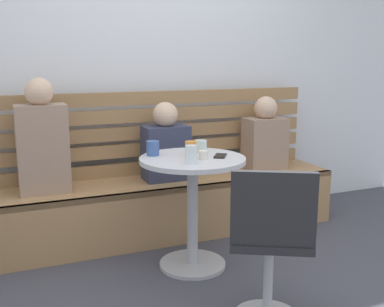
{
  "coord_description": "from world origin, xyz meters",
  "views": [
    {
      "loc": [
        -1.17,
        -2.07,
        1.36
      ],
      "look_at": [
        -0.03,
        0.66,
        0.75
      ],
      "focal_mm": 43.44,
      "sensor_mm": 36.0,
      "label": 1
    }
  ],
  "objects_px": {
    "person_child_middle": "(265,137)",
    "cup_tumbler_orange": "(191,149)",
    "booth_bench": "(169,207)",
    "cafe_table": "(192,191)",
    "person_child_left": "(166,146)",
    "person_adult": "(42,142)",
    "phone_on_table": "(220,156)",
    "cup_espresso_small": "(203,155)",
    "cup_water_clear": "(191,154)",
    "white_chair": "(270,242)",
    "cup_glass_short": "(201,146)",
    "cup_mug_blue": "(153,148)"
  },
  "relations": [
    {
      "from": "person_child_middle",
      "to": "cup_tumbler_orange",
      "type": "distance_m",
      "value": 1.12
    },
    {
      "from": "booth_bench",
      "to": "cafe_table",
      "type": "relative_size",
      "value": 3.65
    },
    {
      "from": "person_child_left",
      "to": "cup_tumbler_orange",
      "type": "relative_size",
      "value": 5.98
    },
    {
      "from": "person_adult",
      "to": "phone_on_table",
      "type": "distance_m",
      "value": 1.23
    },
    {
      "from": "person_child_left",
      "to": "cup_espresso_small",
      "type": "distance_m",
      "value": 0.71
    },
    {
      "from": "booth_bench",
      "to": "person_child_left",
      "type": "height_order",
      "value": "person_child_left"
    },
    {
      "from": "person_child_left",
      "to": "cup_water_clear",
      "type": "relative_size",
      "value": 5.44
    },
    {
      "from": "white_chair",
      "to": "person_child_middle",
      "type": "xyz_separation_m",
      "value": [
        0.85,
        1.46,
        0.24
      ]
    },
    {
      "from": "person_child_middle",
      "to": "cup_water_clear",
      "type": "distance_m",
      "value": 1.29
    },
    {
      "from": "booth_bench",
      "to": "person_adult",
      "type": "xyz_separation_m",
      "value": [
        -0.91,
        0.02,
        0.58
      ]
    },
    {
      "from": "white_chair",
      "to": "cup_glass_short",
      "type": "bearing_deg",
      "value": 87.68
    },
    {
      "from": "phone_on_table",
      "to": "cup_mug_blue",
      "type": "bearing_deg",
      "value": 7.01
    },
    {
      "from": "cup_mug_blue",
      "to": "cafe_table",
      "type": "bearing_deg",
      "value": -36.36
    },
    {
      "from": "person_child_left",
      "to": "person_child_middle",
      "type": "height_order",
      "value": "person_child_middle"
    },
    {
      "from": "person_adult",
      "to": "cup_water_clear",
      "type": "bearing_deg",
      "value": -44.86
    },
    {
      "from": "cup_espresso_small",
      "to": "cup_glass_short",
      "type": "bearing_deg",
      "value": 69.86
    },
    {
      "from": "cup_espresso_small",
      "to": "cup_water_clear",
      "type": "bearing_deg",
      "value": -147.46
    },
    {
      "from": "white_chair",
      "to": "person_child_left",
      "type": "relative_size",
      "value": 1.42
    },
    {
      "from": "person_child_middle",
      "to": "cup_espresso_small",
      "type": "relative_size",
      "value": 10.9
    },
    {
      "from": "cup_mug_blue",
      "to": "cup_tumbler_orange",
      "type": "height_order",
      "value": "cup_tumbler_orange"
    },
    {
      "from": "cup_water_clear",
      "to": "person_child_left",
      "type": "bearing_deg",
      "value": 81.72
    },
    {
      "from": "cup_tumbler_orange",
      "to": "cup_glass_short",
      "type": "xyz_separation_m",
      "value": [
        0.12,
        0.12,
        -0.01
      ]
    },
    {
      "from": "cup_mug_blue",
      "to": "phone_on_table",
      "type": "height_order",
      "value": "cup_mug_blue"
    },
    {
      "from": "booth_bench",
      "to": "person_child_middle",
      "type": "bearing_deg",
      "value": 2.56
    },
    {
      "from": "cup_glass_short",
      "to": "cup_water_clear",
      "type": "height_order",
      "value": "cup_water_clear"
    },
    {
      "from": "person_child_middle",
      "to": "phone_on_table",
      "type": "bearing_deg",
      "value": -137.56
    },
    {
      "from": "cafe_table",
      "to": "white_chair",
      "type": "bearing_deg",
      "value": -84.08
    },
    {
      "from": "white_chair",
      "to": "cup_espresso_small",
      "type": "bearing_deg",
      "value": 93.44
    },
    {
      "from": "white_chair",
      "to": "booth_bench",
      "type": "bearing_deg",
      "value": 91.25
    },
    {
      "from": "booth_bench",
      "to": "cup_mug_blue",
      "type": "relative_size",
      "value": 28.42
    },
    {
      "from": "booth_bench",
      "to": "phone_on_table",
      "type": "xyz_separation_m",
      "value": [
        0.12,
        -0.65,
        0.52
      ]
    },
    {
      "from": "phone_on_table",
      "to": "cafe_table",
      "type": "bearing_deg",
      "value": 20.92
    },
    {
      "from": "cup_tumbler_orange",
      "to": "cup_glass_short",
      "type": "height_order",
      "value": "cup_tumbler_orange"
    },
    {
      "from": "person_adult",
      "to": "cup_glass_short",
      "type": "relative_size",
      "value": 9.91
    },
    {
      "from": "booth_bench",
      "to": "cup_water_clear",
      "type": "xyz_separation_m",
      "value": [
        -0.13,
        -0.76,
        0.57
      ]
    },
    {
      "from": "cup_glass_short",
      "to": "white_chair",
      "type": "bearing_deg",
      "value": -92.32
    },
    {
      "from": "white_chair",
      "to": "cup_water_clear",
      "type": "xyz_separation_m",
      "value": [
        -0.16,
        0.66,
        0.33
      ]
    },
    {
      "from": "person_child_middle",
      "to": "cafe_table",
      "type": "bearing_deg",
      "value": -145.12
    },
    {
      "from": "cup_mug_blue",
      "to": "cup_glass_short",
      "type": "bearing_deg",
      "value": -1.82
    },
    {
      "from": "cup_espresso_small",
      "to": "phone_on_table",
      "type": "height_order",
      "value": "cup_espresso_small"
    },
    {
      "from": "booth_bench",
      "to": "white_chair",
      "type": "height_order",
      "value": "white_chair"
    },
    {
      "from": "person_adult",
      "to": "white_chair",
      "type": "bearing_deg",
      "value": -56.78
    },
    {
      "from": "booth_bench",
      "to": "person_adult",
      "type": "relative_size",
      "value": 3.41
    },
    {
      "from": "phone_on_table",
      "to": "person_child_left",
      "type": "bearing_deg",
      "value": -44.5
    },
    {
      "from": "cup_glass_short",
      "to": "cup_espresso_small",
      "type": "relative_size",
      "value": 1.43
    },
    {
      "from": "booth_bench",
      "to": "cup_glass_short",
      "type": "bearing_deg",
      "value": -81.48
    },
    {
      "from": "person_adult",
      "to": "booth_bench",
      "type": "bearing_deg",
      "value": -1.22
    },
    {
      "from": "person_child_left",
      "to": "cup_espresso_small",
      "type": "xyz_separation_m",
      "value": [
        -0.0,
        -0.7,
        0.07
      ]
    },
    {
      "from": "person_adult",
      "to": "cafe_table",
      "type": "bearing_deg",
      "value": -36.31
    },
    {
      "from": "person_child_left",
      "to": "cup_espresso_small",
      "type": "bearing_deg",
      "value": -90.01
    }
  ]
}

